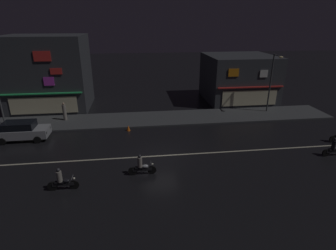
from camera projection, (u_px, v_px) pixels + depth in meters
The scene contains 12 objects.
ground_plane at pixel (161, 156), 20.88m from camera, with size 140.00×140.00×0.00m, color black.
lane_divider_stripe at pixel (161, 156), 20.88m from camera, with size 36.48×0.16×0.01m, color beige.
sidewalk_far at pixel (153, 119), 28.52m from camera, with size 38.40×4.48×0.14m, color #424447.
storefront_left_block at pixel (238, 78), 34.62m from camera, with size 8.26×8.14×5.74m.
storefront_center_block at pixel (49, 73), 30.94m from camera, with size 8.67×7.07×8.29m.
streetlamp_mid at pixel (272, 78), 29.07m from camera, with size 0.44×1.64×6.36m.
pedestrian_on_sidewalk at pixel (65, 112), 27.68m from camera, with size 0.36×0.36×1.86m.
parked_car_near_kerb at pixel (22, 131), 23.37m from camera, with size 4.30×1.98×1.67m.
motorcycle_lead at pixel (141, 166), 18.14m from camera, with size 1.90×0.60×1.52m.
motorcycle_following at pixel (334, 148), 20.66m from camera, with size 1.90×0.60×1.52m.
motorcycle_opposite_lane at pixel (62, 181), 16.49m from camera, with size 1.90×0.60×1.52m.
traffic_cone at pixel (128, 128), 25.52m from camera, with size 0.36×0.36×0.55m, color orange.
Camera 1 is at (-1.83, -18.49, 9.84)m, focal length 28.79 mm.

